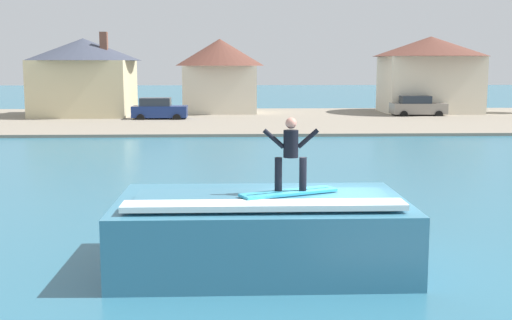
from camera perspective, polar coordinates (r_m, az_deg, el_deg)
The scene contains 10 objects.
ground_plane at distance 15.20m, azimuth 6.95°, elevation -8.89°, with size 260.00×260.00×0.00m, color #2C667D.
wave_crest at distance 14.69m, azimuth 0.47°, elevation -6.16°, with size 6.37×3.90×1.71m.
surfboard at distance 14.17m, azimuth 2.85°, elevation -2.83°, with size 2.19×1.35×0.06m.
surfer at distance 14.08m, azimuth 3.04°, elevation 0.84°, with size 1.21×0.32×1.58m.
shoreline_bank at distance 52.86m, azimuth 0.35°, elevation 3.53°, with size 120.00×23.97×0.19m.
car_near_shore at distance 52.84m, azimuth -8.43°, elevation 4.37°, with size 4.33×2.11×1.86m.
car_far_shore at distance 57.63m, azimuth 13.80°, elevation 4.54°, with size 4.55×2.30×1.86m.
house_with_chimney at distance 57.86m, azimuth -14.66°, elevation 7.20°, with size 9.70×9.70×7.13m.
house_gabled_white at distance 61.35m, azimuth 14.84°, elevation 7.59°, with size 10.22×10.22×6.94m.
house_small_cottage at distance 59.31m, azimuth -3.15°, elevation 7.67°, with size 7.91×7.91×6.73m.
Camera 1 is at (-2.38, -14.33, 4.47)m, focal length 46.14 mm.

